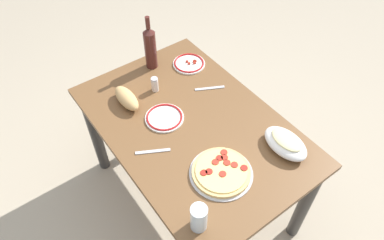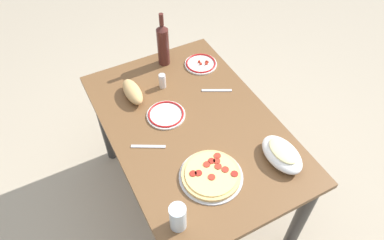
{
  "view_description": "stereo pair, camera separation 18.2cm",
  "coord_description": "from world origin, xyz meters",
  "px_view_note": "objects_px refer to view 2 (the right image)",
  "views": [
    {
      "loc": [
        -0.98,
        0.72,
        2.12
      ],
      "look_at": [
        0.0,
        0.0,
        0.76
      ],
      "focal_mm": 33.43,
      "sensor_mm": 36.0,
      "label": 1
    },
    {
      "loc": [
        -1.08,
        0.57,
        2.12
      ],
      "look_at": [
        0.0,
        0.0,
        0.76
      ],
      "focal_mm": 33.43,
      "sensor_mm": 36.0,
      "label": 2
    }
  ],
  "objects_px": {
    "pepperoni_pizza": "(211,175)",
    "side_plate_far": "(201,64)",
    "wine_bottle": "(163,44)",
    "water_glass": "(178,217)",
    "dining_table": "(192,139)",
    "spice_shaker": "(162,81)",
    "bread_loaf": "(133,92)",
    "side_plate_near": "(166,115)",
    "baked_pasta_dish": "(282,154)"
  },
  "relations": [
    {
      "from": "pepperoni_pizza",
      "to": "side_plate_far",
      "type": "xyz_separation_m",
      "value": [
        0.72,
        -0.34,
        -0.01
      ]
    },
    {
      "from": "pepperoni_pizza",
      "to": "wine_bottle",
      "type": "bearing_deg",
      "value": -10.41
    },
    {
      "from": "wine_bottle",
      "to": "pepperoni_pizza",
      "type": "bearing_deg",
      "value": 169.59
    },
    {
      "from": "side_plate_far",
      "to": "water_glass",
      "type": "bearing_deg",
      "value": 146.22
    },
    {
      "from": "dining_table",
      "to": "pepperoni_pizza",
      "type": "height_order",
      "value": "pepperoni_pizza"
    },
    {
      "from": "dining_table",
      "to": "spice_shaker",
      "type": "distance_m",
      "value": 0.37
    },
    {
      "from": "side_plate_far",
      "to": "spice_shaker",
      "type": "distance_m",
      "value": 0.3
    },
    {
      "from": "pepperoni_pizza",
      "to": "side_plate_far",
      "type": "distance_m",
      "value": 0.8
    },
    {
      "from": "bread_loaf",
      "to": "spice_shaker",
      "type": "xyz_separation_m",
      "value": [
        0.0,
        -0.18,
        0.0
      ]
    },
    {
      "from": "side_plate_near",
      "to": "spice_shaker",
      "type": "height_order",
      "value": "spice_shaker"
    },
    {
      "from": "wine_bottle",
      "to": "baked_pasta_dish",
      "type": "bearing_deg",
      "value": -168.35
    },
    {
      "from": "side_plate_far",
      "to": "baked_pasta_dish",
      "type": "bearing_deg",
      "value": -179.94
    },
    {
      "from": "dining_table",
      "to": "spice_shaker",
      "type": "bearing_deg",
      "value": 2.74
    },
    {
      "from": "side_plate_far",
      "to": "spice_shaker",
      "type": "relative_size",
      "value": 2.24
    },
    {
      "from": "side_plate_near",
      "to": "side_plate_far",
      "type": "bearing_deg",
      "value": -52.13
    },
    {
      "from": "dining_table",
      "to": "wine_bottle",
      "type": "bearing_deg",
      "value": -9.02
    },
    {
      "from": "side_plate_near",
      "to": "bread_loaf",
      "type": "height_order",
      "value": "bread_loaf"
    },
    {
      "from": "pepperoni_pizza",
      "to": "wine_bottle",
      "type": "height_order",
      "value": "wine_bottle"
    },
    {
      "from": "bread_loaf",
      "to": "spice_shaker",
      "type": "bearing_deg",
      "value": -89.68
    },
    {
      "from": "dining_table",
      "to": "side_plate_far",
      "type": "distance_m",
      "value": 0.5
    },
    {
      "from": "dining_table",
      "to": "side_plate_near",
      "type": "height_order",
      "value": "side_plate_near"
    },
    {
      "from": "baked_pasta_dish",
      "to": "side_plate_far",
      "type": "height_order",
      "value": "baked_pasta_dish"
    },
    {
      "from": "water_glass",
      "to": "side_plate_near",
      "type": "relative_size",
      "value": 0.67
    },
    {
      "from": "baked_pasta_dish",
      "to": "side_plate_near",
      "type": "bearing_deg",
      "value": 35.78
    },
    {
      "from": "bread_loaf",
      "to": "spice_shaker",
      "type": "relative_size",
      "value": 2.38
    },
    {
      "from": "bread_loaf",
      "to": "wine_bottle",
      "type": "bearing_deg",
      "value": -55.33
    },
    {
      "from": "pepperoni_pizza",
      "to": "wine_bottle",
      "type": "relative_size",
      "value": 0.88
    },
    {
      "from": "pepperoni_pizza",
      "to": "spice_shaker",
      "type": "height_order",
      "value": "spice_shaker"
    },
    {
      "from": "baked_pasta_dish",
      "to": "bread_loaf",
      "type": "relative_size",
      "value": 1.16
    },
    {
      "from": "baked_pasta_dish",
      "to": "bread_loaf",
      "type": "distance_m",
      "value": 0.86
    },
    {
      "from": "dining_table",
      "to": "pepperoni_pizza",
      "type": "xyz_separation_m",
      "value": [
        -0.33,
        0.07,
        0.14
      ]
    },
    {
      "from": "wine_bottle",
      "to": "side_plate_near",
      "type": "distance_m",
      "value": 0.46
    },
    {
      "from": "wine_bottle",
      "to": "bread_loaf",
      "type": "height_order",
      "value": "wine_bottle"
    },
    {
      "from": "side_plate_far",
      "to": "spice_shaker",
      "type": "bearing_deg",
      "value": 103.66
    },
    {
      "from": "dining_table",
      "to": "side_plate_near",
      "type": "distance_m",
      "value": 0.2
    },
    {
      "from": "wine_bottle",
      "to": "water_glass",
      "type": "xyz_separation_m",
      "value": [
        -0.99,
        0.39,
        -0.07
      ]
    },
    {
      "from": "baked_pasta_dish",
      "to": "spice_shaker",
      "type": "xyz_separation_m",
      "value": [
        0.72,
        0.29,
        0.0
      ]
    },
    {
      "from": "baked_pasta_dish",
      "to": "bread_loaf",
      "type": "bearing_deg",
      "value": 32.93
    },
    {
      "from": "pepperoni_pizza",
      "to": "bread_loaf",
      "type": "height_order",
      "value": "bread_loaf"
    },
    {
      "from": "water_glass",
      "to": "bread_loaf",
      "type": "distance_m",
      "value": 0.8
    },
    {
      "from": "wine_bottle",
      "to": "water_glass",
      "type": "distance_m",
      "value": 1.06
    },
    {
      "from": "water_glass",
      "to": "bread_loaf",
      "type": "height_order",
      "value": "water_glass"
    },
    {
      "from": "side_plate_near",
      "to": "side_plate_far",
      "type": "relative_size",
      "value": 1.05
    },
    {
      "from": "dining_table",
      "to": "baked_pasta_dish",
      "type": "relative_size",
      "value": 5.23
    },
    {
      "from": "wine_bottle",
      "to": "side_plate_near",
      "type": "bearing_deg",
      "value": 156.39
    },
    {
      "from": "pepperoni_pizza",
      "to": "water_glass",
      "type": "relative_size",
      "value": 2.17
    },
    {
      "from": "water_glass",
      "to": "side_plate_far",
      "type": "distance_m",
      "value": 1.04
    },
    {
      "from": "dining_table",
      "to": "bread_loaf",
      "type": "height_order",
      "value": "bread_loaf"
    },
    {
      "from": "wine_bottle",
      "to": "bread_loaf",
      "type": "distance_m",
      "value": 0.35
    },
    {
      "from": "side_plate_far",
      "to": "bread_loaf",
      "type": "bearing_deg",
      "value": 98.61
    }
  ]
}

